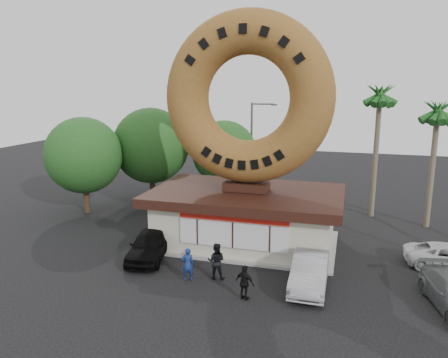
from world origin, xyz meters
The scene contains 15 objects.
ground centered at (0.00, 0.00, 0.00)m, with size 90.00×90.00×0.00m, color black.
donut_shop centered at (0.00, 5.98, 1.77)m, with size 11.20×7.20×3.80m.
giant_donut centered at (0.00, 6.00, 8.66)m, with size 9.72×9.72×2.48m, color brown.
tree_west centered at (-9.50, 13.00, 4.64)m, with size 6.00×6.00×7.65m.
tree_mid centered at (-4.00, 15.00, 4.02)m, with size 5.20×5.20×6.63m.
tree_far centered at (-13.00, 9.00, 4.33)m, with size 5.60×5.60×7.14m.
palm_near centered at (7.50, 14.00, 8.41)m, with size 2.60×2.60×9.75m.
palm_far centered at (11.00, 12.50, 7.48)m, with size 2.60×2.60×8.75m.
street_lamp centered at (-1.86, 16.00, 4.48)m, with size 2.11×0.20×8.00m.
person_left centered at (-1.56, 0.23, 0.83)m, with size 0.61×0.40×1.67m, color navy.
person_center centered at (-0.27, 0.80, 0.92)m, with size 0.89×0.70×1.84m, color black.
person_right centered at (1.60, -0.92, 0.81)m, with size 0.95×0.40×1.62m, color black.
car_black centered at (-4.58, 2.21, 0.78)m, with size 1.84×4.57×1.56m, color black.
car_silver centered at (4.25, 1.25, 0.76)m, with size 1.62×4.64×1.53m, color #9E9EA3.
car_white centered at (11.05, 5.60, 0.61)m, with size 2.02×4.38×1.22m, color silver.
Camera 1 is at (5.76, -18.42, 9.47)m, focal length 35.00 mm.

